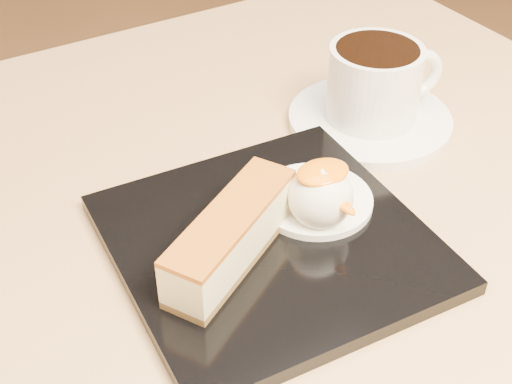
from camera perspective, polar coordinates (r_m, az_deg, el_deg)
table at (r=0.65m, az=2.03°, el=-14.36°), size 0.80×0.80×0.72m
dessert_plate at (r=0.53m, az=1.13°, el=-4.05°), size 0.23×0.23×0.01m
cheesecake at (r=0.49m, az=-1.98°, el=-3.51°), size 0.13×0.09×0.04m
cream_smear at (r=0.55m, az=4.71°, el=-0.64°), size 0.09×0.09×0.01m
ice_cream_scoop at (r=0.52m, az=5.18°, el=-0.34°), size 0.05×0.05×0.05m
mango_sauce at (r=0.51m, az=5.36°, el=1.58°), size 0.04×0.03×0.01m
mint_sprig at (r=0.55m, az=0.76°, el=0.10°), size 0.04×0.03×0.00m
saucer at (r=0.67m, az=9.08°, el=5.72°), size 0.15×0.15×0.01m
coffee_cup at (r=0.65m, az=9.59°, el=8.74°), size 0.11×0.08×0.07m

